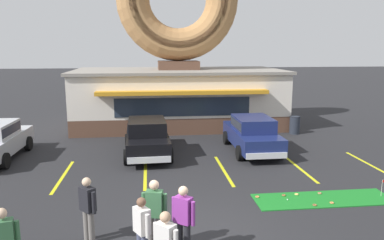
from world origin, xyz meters
name	(u,v)px	position (x,y,z in m)	size (l,w,h in m)	color
ground_plane	(199,236)	(0.00, 0.00, 0.00)	(160.00, 160.00, 0.00)	#232326
donut_shop_building	(178,63)	(0.59, 13.94, 3.74)	(12.30, 6.75, 10.96)	brown
putting_mat	(323,199)	(4.14, 1.85, 0.01)	(4.31, 1.26, 0.03)	#197523
mini_donut_near_left	(315,205)	(3.65, 1.39, 0.05)	(0.13, 0.13, 0.04)	brown
mini_donut_near_right	(297,194)	(3.44, 2.25, 0.05)	(0.13, 0.13, 0.04)	#E5C666
mini_donut_mid_left	(320,193)	(4.21, 2.25, 0.05)	(0.13, 0.13, 0.04)	#A5724C
mini_donut_mid_centre	(284,195)	(3.00, 2.22, 0.05)	(0.13, 0.13, 0.04)	brown
mini_donut_mid_right	(332,203)	(4.24, 1.49, 0.05)	(0.13, 0.13, 0.04)	#D17F47
mini_donut_far_left	(257,197)	(2.13, 2.20, 0.05)	(0.13, 0.13, 0.04)	#D17F47
golf_ball	(288,200)	(2.99, 1.86, 0.05)	(0.04, 0.04, 0.04)	white
putting_flag_pin	(383,184)	(6.08, 1.84, 0.44)	(0.13, 0.01, 0.55)	silver
car_navy	(252,133)	(3.41, 7.50, 0.87)	(1.99, 4.56, 1.60)	navy
car_black	(147,135)	(-1.30, 7.47, 0.87)	(2.10, 4.62, 1.60)	black
pedestrian_blue_sweater_man	(142,229)	(-1.38, -1.09, 0.85)	(0.40, 0.53, 1.55)	#474C66
pedestrian_hooded_kid	(88,207)	(-2.69, 0.08, 0.90)	(0.44, 0.46, 1.63)	slate
pedestrian_leather_jacket_man	(155,212)	(-1.10, -0.49, 0.95)	(0.58, 0.32, 1.71)	slate
pedestrian_beanie_man	(183,218)	(-0.47, -0.84, 0.92)	(0.49, 0.42, 1.67)	#232328
trash_bin	(295,125)	(6.70, 10.71, 0.50)	(0.57, 0.57, 0.97)	#232833
parking_stripe_far_left	(63,176)	(-4.38, 5.00, 0.00)	(0.12, 3.60, 0.01)	yellow
parking_stripe_left	(145,173)	(-1.38, 5.00, 0.00)	(0.12, 3.60, 0.01)	yellow
parking_stripe_mid_left	(224,170)	(1.62, 5.00, 0.00)	(0.12, 3.60, 0.01)	yellow
parking_stripe_centre	(298,167)	(4.62, 5.00, 0.00)	(0.12, 3.60, 0.01)	yellow
parking_stripe_mid_right	(370,165)	(7.62, 5.00, 0.00)	(0.12, 3.60, 0.01)	yellow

